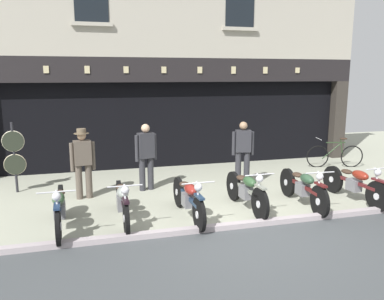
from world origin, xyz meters
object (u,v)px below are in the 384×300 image
Objects in this scene: motorcycle_center_left at (188,198)px; tyre_sign_pole at (14,154)px; motorcycle_center at (246,190)px; motorcycle_center_right at (303,187)px; advert_board_near at (241,104)px; leaning_bicycle at (335,155)px; motorcycle_left at (122,201)px; salesman_right at (243,151)px; shopkeeper_center at (146,154)px; motorcycle_right at (355,183)px; motorcycle_far_left at (60,208)px; salesman_left at (83,160)px.

tyre_sign_pole is (-3.57, 2.80, 0.53)m from motorcycle_center_left.
motorcycle_center is 1.16× the size of tyre_sign_pole.
motorcycle_center_right is 1.95× the size of advert_board_near.
advert_board_near is 3.31m from leaning_bicycle.
motorcycle_center_left is at bearing 4.51° from motorcycle_center_right.
salesman_right reaches higher than motorcycle_left.
shopkeeper_center reaches higher than motorcycle_center_right.
leaning_bicycle is (3.58, 1.20, -0.55)m from salesman_right.
motorcycle_center_left is at bearing 133.15° from leaning_bicycle.
leaning_bicycle is at bearing -146.91° from motorcycle_center.
salesman_right is at bearing -9.74° from tyre_sign_pole.
motorcycle_center_left is 3.87m from motorcycle_right.
motorcycle_far_left is 0.98× the size of motorcycle_right.
motorcycle_center_left is (1.27, -0.18, 0.01)m from motorcycle_left.
advert_board_near reaches higher than motorcycle_center_right.
shopkeeper_center reaches higher than motorcycle_right.
motorcycle_left is at bearing -134.02° from advert_board_near.
motorcycle_far_left is 6.29m from motorcycle_right.
salesman_left reaches higher than motorcycle_left.
motorcycle_left is 1.90m from salesman_left.
advert_board_near is (2.99, 4.59, 1.46)m from motorcycle_center_left.
motorcycle_far_left is 1.25× the size of salesman_left.
motorcycle_far_left is 1.16m from motorcycle_left.
motorcycle_center_left is 1.05× the size of motorcycle_center.
motorcycle_center is 1.20× the size of salesman_right.
advert_board_near reaches higher than shopkeeper_center.
salesman_left is 0.95× the size of leaning_bicycle.
motorcycle_right is 1.22× the size of tyre_sign_pole.
advert_board_near is at bearing -158.57° from shopkeeper_center.
advert_board_near is (1.69, 4.44, 1.45)m from motorcycle_center.
shopkeeper_center is (1.49, 0.29, 0.01)m from salesman_left.
motorcycle_center_left is 1.31m from motorcycle_center.
leaning_bicycle reaches higher than motorcycle_left.
salesman_left is 1.52m from shopkeeper_center.
advert_board_near is at bearing 15.30° from tyre_sign_pole.
motorcycle_center is at bearing 83.02° from salesman_right.
motorcycle_far_left is at bearing -1.99° from motorcycle_center_left.
salesman_right reaches higher than motorcycle_center_left.
salesman_right is (1.92, 1.86, 0.50)m from motorcycle_center_left.
motorcycle_left is 1.90× the size of advert_board_near.
motorcycle_left is at bearing 105.32° from salesman_left.
advert_board_near is (1.07, 2.74, 0.96)m from salesman_right.
motorcycle_center reaches higher than motorcycle_left.
salesman_right reaches higher than motorcycle_right.
advert_board_near reaches higher than motorcycle_left.
motorcycle_far_left is at bearing 3.68° from motorcycle_center_right.
motorcycle_left is 1.29m from motorcycle_center_left.
shopkeeper_center is (-0.50, 2.17, 0.48)m from motorcycle_center_left.
leaning_bicycle is (2.51, -1.54, -1.52)m from advert_board_near.
salesman_right reaches higher than motorcycle_center_right.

